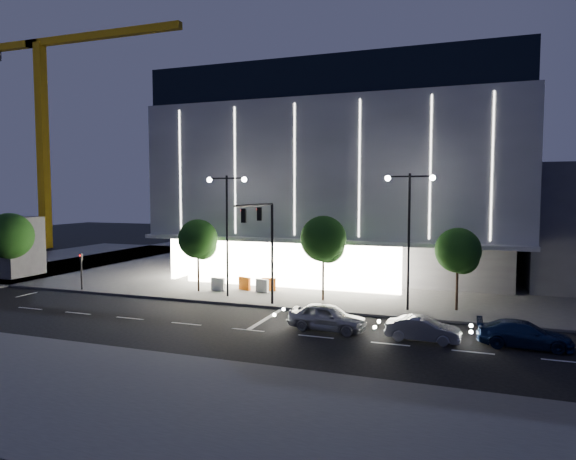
% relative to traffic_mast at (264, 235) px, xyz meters
% --- Properties ---
extents(ground, '(160.00, 160.00, 0.00)m').
position_rel_traffic_mast_xyz_m(ground, '(-1.00, -3.34, -5.03)').
color(ground, black).
rests_on(ground, ground).
extents(sidewalk_museum, '(70.00, 40.00, 0.15)m').
position_rel_traffic_mast_xyz_m(sidewalk_museum, '(4.00, 20.66, -4.95)').
color(sidewalk_museum, '#474747').
rests_on(sidewalk_museum, ground).
extents(sidewalk_near, '(70.00, 10.00, 0.15)m').
position_rel_traffic_mast_xyz_m(sidewalk_near, '(4.00, -15.34, -4.95)').
color(sidewalk_near, '#474747').
rests_on(sidewalk_near, ground).
extents(museum, '(30.00, 25.80, 18.00)m').
position_rel_traffic_mast_xyz_m(museum, '(1.98, 18.97, 4.25)').
color(museum, '#4C4C51').
rests_on(museum, ground).
extents(traffic_mast, '(0.33, 5.89, 7.07)m').
position_rel_traffic_mast_xyz_m(traffic_mast, '(0.00, 0.00, 0.00)').
color(traffic_mast, black).
rests_on(traffic_mast, ground).
extents(street_lamp_west, '(3.16, 0.36, 9.00)m').
position_rel_traffic_mast_xyz_m(street_lamp_west, '(-4.00, 2.66, 0.93)').
color(street_lamp_west, black).
rests_on(street_lamp_west, ground).
extents(street_lamp_east, '(3.16, 0.36, 9.00)m').
position_rel_traffic_mast_xyz_m(street_lamp_east, '(9.00, 2.66, 0.93)').
color(street_lamp_east, black).
rests_on(street_lamp_east, ground).
extents(ped_signal_far, '(0.22, 0.24, 3.00)m').
position_rel_traffic_mast_xyz_m(ped_signal_far, '(-16.00, 1.16, -3.14)').
color(ped_signal_far, black).
rests_on(ped_signal_far, ground).
extents(tower_crane, '(32.00, 2.00, 28.50)m').
position_rel_traffic_mast_xyz_m(tower_crane, '(-41.92, 24.66, 15.48)').
color(tower_crane, gold).
rests_on(tower_crane, ground).
extents(tree_left, '(3.02, 3.02, 5.72)m').
position_rel_traffic_mast_xyz_m(tree_left, '(-6.97, 3.68, -0.99)').
color(tree_left, black).
rests_on(tree_left, ground).
extents(tree_mid, '(3.25, 3.25, 6.15)m').
position_rel_traffic_mast_xyz_m(tree_mid, '(3.03, 3.68, -0.69)').
color(tree_mid, black).
rests_on(tree_mid, ground).
extents(tree_right, '(2.91, 2.91, 5.51)m').
position_rel_traffic_mast_xyz_m(tree_right, '(12.03, 3.68, -1.14)').
color(tree_right, black).
rests_on(tree_right, ground).
extents(car_lead, '(4.60, 2.22, 1.52)m').
position_rel_traffic_mast_xyz_m(car_lead, '(5.24, -3.39, -4.27)').
color(car_lead, '#A6A9AD').
rests_on(car_lead, ground).
extents(car_second, '(3.90, 1.56, 1.26)m').
position_rel_traffic_mast_xyz_m(car_second, '(10.52, -3.72, -4.40)').
color(car_second, '#A6A9AE').
rests_on(car_second, ground).
extents(car_third, '(4.53, 1.85, 1.31)m').
position_rel_traffic_mast_xyz_m(car_third, '(15.41, -3.09, -4.37)').
color(car_third, navy).
rests_on(car_third, ground).
extents(barrier_a, '(1.12, 0.63, 1.00)m').
position_rel_traffic_mast_xyz_m(barrier_a, '(-3.86, 5.34, -4.38)').
color(barrier_a, orange).
rests_on(barrier_a, sidewalk_museum).
extents(barrier_b, '(1.11, 0.28, 1.00)m').
position_rel_traffic_mast_xyz_m(barrier_b, '(-5.67, 4.33, -4.38)').
color(barrier_b, white).
rests_on(barrier_b, sidewalk_museum).
extents(barrier_c, '(1.13, 0.49, 1.00)m').
position_rel_traffic_mast_xyz_m(barrier_c, '(-1.90, 5.57, -4.38)').
color(barrier_c, orange).
rests_on(barrier_c, sidewalk_museum).
extents(barrier_d, '(1.13, 0.54, 1.00)m').
position_rel_traffic_mast_xyz_m(barrier_d, '(-2.19, 4.93, -4.38)').
color(barrier_d, silver).
rests_on(barrier_d, sidewalk_museum).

